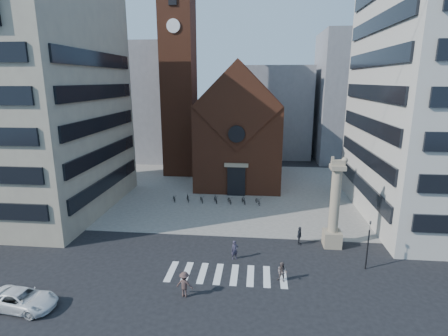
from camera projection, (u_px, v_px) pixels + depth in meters
The scene contains 23 objects.
ground at pixel (223, 256), 31.21m from camera, with size 120.00×120.00×0.00m, color black.
piazza at pixel (237, 191), 49.54m from camera, with size 46.00×30.00×0.05m, color gray.
zebra_crossing at pixel (226, 274), 28.26m from camera, with size 10.20×3.20×0.01m, color white, non-canonical shape.
church at pixel (240, 129), 53.42m from camera, with size 12.00×16.65×18.00m.
campanile at pixel (179, 77), 55.35m from camera, with size 5.50×5.50×31.20m.
building_left at pixel (25, 101), 40.03m from camera, with size 18.00×20.00×26.00m, color tan.
bg_block_left at pixel (144, 102), 69.07m from camera, with size 16.00×14.00×22.00m, color gray.
bg_block_mid at pixel (275, 112), 71.84m from camera, with size 14.00×12.00×18.00m, color gray.
bg_block_right at pixel (360, 98), 66.64m from camera, with size 16.00×14.00×24.00m, color gray.
lion_column at pixel (334, 212), 32.28m from camera, with size 1.63×1.60×8.68m.
traffic_light at pixel (368, 244), 28.51m from camera, with size 0.13×0.16×4.30m.
white_car at pixel (22, 300), 23.91m from camera, with size 2.22×4.81×1.34m, color white.
pedestrian_0 at pixel (235, 250), 30.53m from camera, with size 0.62×0.40×1.69m, color #322D3E.
pedestrian_1 at pixel (282, 272), 27.09m from camera, with size 0.78×0.61×1.61m, color #554844.
pedestrian_2 at pixel (299, 236), 33.21m from camera, with size 1.05×0.44×1.80m, color #24262C.
pedestrian_3 at pixel (185, 284), 25.18m from camera, with size 1.25×0.72×1.94m, color #493430.
scooter_0 at pixel (174, 198), 45.09m from camera, with size 0.58×1.66×0.87m, color black.
scooter_1 at pixel (188, 198), 44.90m from camera, with size 0.46×1.62×0.97m, color black.
scooter_2 at pixel (202, 199), 44.74m from camera, with size 0.58×1.66×0.87m, color black.
scooter_3 at pixel (216, 199), 44.55m from camera, with size 0.46×1.62×0.97m, color black.
scooter_4 at pixel (230, 200), 44.39m from camera, with size 0.58×1.66×0.87m, color black.
scooter_5 at pixel (244, 200), 44.20m from camera, with size 0.46×1.62×0.97m, color black.
scooter_6 at pixel (258, 201), 44.04m from camera, with size 0.58×1.66×0.87m, color black.
Camera 1 is at (2.91, -28.19, 15.27)m, focal length 28.00 mm.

